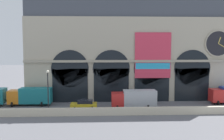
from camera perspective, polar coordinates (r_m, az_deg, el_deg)
name	(u,v)px	position (r m, az deg, el deg)	size (l,w,h in m)	color
ground_plane	(135,108)	(45.42, 5.06, -8.19)	(200.00, 200.00, 0.00)	slate
quay_parapet_wall	(139,111)	(40.87, 5.95, -8.90)	(90.00, 0.70, 1.18)	beige
station_building	(130,49)	(52.07, 3.98, 4.68)	(40.06, 6.37, 20.55)	#B2A891
box_truck_west	(31,96)	(48.90, -17.29, -5.40)	(7.50, 2.91, 3.12)	orange
car_midwest	(84,104)	(44.42, -6.09, -7.45)	(4.40, 2.22, 1.55)	gold
box_truck_center	(134,99)	(44.51, 4.90, -6.23)	(7.50, 2.91, 3.12)	red
street_lamp_quayside	(48,86)	(41.17, -13.80, -3.49)	(0.44, 0.44, 6.90)	black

